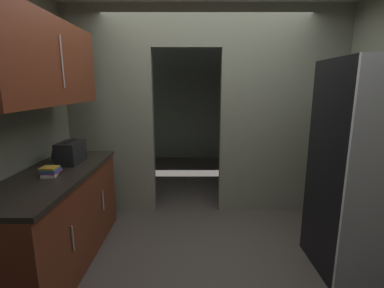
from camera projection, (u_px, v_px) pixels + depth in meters
The scene contains 8 objects.
ground at pixel (211, 265), 2.59m from camera, with size 20.00×20.00×0.00m, color #47423D.
kitchen_partition at pixel (211, 109), 3.52m from camera, with size 3.49×0.12×2.61m.
adjoining_room_shell at pixel (202, 104), 5.43m from camera, with size 3.49×2.86×2.61m.
refrigerator at pixel (369, 171), 2.37m from camera, with size 0.76×0.73×1.87m.
lower_cabinet_run at pixel (58, 218), 2.56m from camera, with size 0.63×1.72×0.89m.
upper_cabinet_counterside at pixel (41, 62), 2.28m from camera, with size 0.36×1.55×0.71m.
boombox at pixel (72, 152), 2.78m from camera, with size 0.20×0.36×0.25m.
book_stack at pixel (52, 171), 2.39m from camera, with size 0.15×0.18×0.08m.
Camera 1 is at (-0.17, -2.31, 1.65)m, focal length 25.80 mm.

